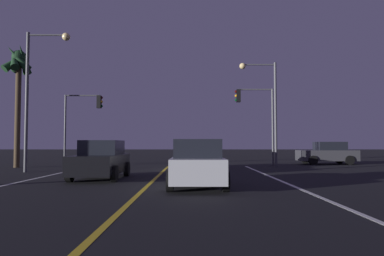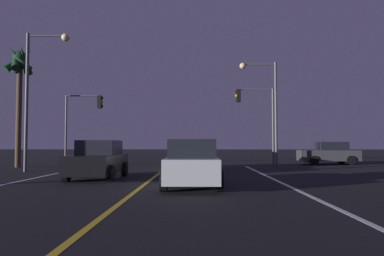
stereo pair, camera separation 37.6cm
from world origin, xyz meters
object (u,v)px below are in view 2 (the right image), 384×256
car_lead_same_lane (192,164)px  car_ahead_far (196,156)px  palm_tree_left_mid (20,70)px  traffic_light_near_left (84,113)px  street_lamp_right_far (267,99)px  street_lamp_left_mid (37,83)px  traffic_light_near_right (255,109)px  car_oncoming (99,160)px  car_crossing_side (329,153)px

car_lead_same_lane → car_ahead_far: (0.12, 8.71, 0.00)m
palm_tree_left_mid → traffic_light_near_left: bearing=25.2°
car_lead_same_lane → street_lamp_right_far: 13.37m
traffic_light_near_left → car_ahead_far: bearing=-23.0°
car_ahead_far → street_lamp_right_far: bearing=-57.9°
traffic_light_near_left → street_lamp_left_mid: (-0.86, -5.52, 1.22)m
traffic_light_near_right → street_lamp_left_mid: bearing=23.0°
car_oncoming → street_lamp_left_mid: size_ratio=0.56×
car_ahead_far → street_lamp_left_mid: street_lamp_left_mid is taller
car_crossing_side → traffic_light_near_left: size_ratio=0.86×
car_lead_same_lane → car_oncoming: size_ratio=1.00×
traffic_light_near_left → street_lamp_right_far: street_lamp_right_far is taller
car_lead_same_lane → street_lamp_right_far: size_ratio=0.59×
car_lead_same_lane → street_lamp_left_mid: (-8.74, 6.58, 4.13)m
car_lead_same_lane → car_oncoming: (-4.22, 2.95, 0.00)m
car_lead_same_lane → traffic_light_near_right: 13.22m
car_crossing_side → traffic_light_near_left: 18.40m
street_lamp_right_far → palm_tree_left_mid: bearing=5.0°
car_lead_same_lane → street_lamp_left_mid: street_lamp_left_mid is taller
car_lead_same_lane → street_lamp_right_far: street_lamp_right_far is taller
street_lamp_left_mid → street_lamp_right_far: 14.70m
car_crossing_side → car_ahead_far: bearing=28.7°
traffic_light_near_left → traffic_light_near_right: bearing=0.0°
traffic_light_near_left → palm_tree_left_mid: (-3.77, -1.77, 2.74)m
street_lamp_left_mid → car_crossing_side: bearing=22.0°
car_crossing_side → traffic_light_near_right: (-5.91, -2.11, 3.21)m
car_oncoming → street_lamp_left_mid: bearing=-128.8°
street_lamp_left_mid → street_lamp_right_far: bearing=20.7°
car_crossing_side → palm_tree_left_mid: (-21.82, -3.88, 5.65)m
car_ahead_far → palm_tree_left_mid: 13.15m
car_lead_same_lane → car_ahead_far: 8.71m
car_crossing_side → car_lead_same_lane: bearing=54.4°
traffic_light_near_left → car_lead_same_lane: bearing=-56.9°
palm_tree_left_mid → car_oncoming: bearing=-44.8°
traffic_light_near_left → street_lamp_right_far: size_ratio=0.69×
street_lamp_right_far → palm_tree_left_mid: size_ratio=0.89×
car_lead_same_lane → car_ahead_far: bearing=-0.8°
street_lamp_left_mid → traffic_light_near_left: bearing=81.1°
traffic_light_near_left → street_lamp_left_mid: bearing=-98.9°
car_ahead_far → palm_tree_left_mid: bearing=82.2°
street_lamp_right_far → car_ahead_far: bearing=32.1°
car_lead_same_lane → car_oncoming: 5.15m
traffic_light_near_right → palm_tree_left_mid: size_ratio=0.67×
car_crossing_side → palm_tree_left_mid: 22.87m
car_ahead_far → street_lamp_right_far: street_lamp_right_far is taller
traffic_light_near_right → palm_tree_left_mid: 16.19m
traffic_light_near_right → palm_tree_left_mid: bearing=6.4°
car_oncoming → traffic_light_near_right: (8.48, 9.15, 3.21)m
car_oncoming → car_ahead_far: 7.21m
traffic_light_near_right → traffic_light_near_left: bearing=0.0°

